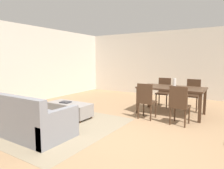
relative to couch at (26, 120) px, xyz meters
The scene contains 13 objects.
ground_plane 2.09m from the couch, 25.18° to the left, with size 10.80×10.80×0.00m, color #9E7A56.
wall_back 6.26m from the couch, 72.31° to the left, with size 9.00×0.12×2.70m, color beige.
wall_left 3.15m from the couch, 152.22° to the left, with size 0.12×11.00×2.70m, color beige.
area_rug 0.75m from the couch, 93.01° to the left, with size 3.00×2.80×0.01m, color gray.
couch is the anchor object (origin of this frame).
ottoman_table 1.35m from the couch, 93.14° to the left, with size 1.18×0.54×0.39m.
dining_table 3.75m from the couch, 55.97° to the left, with size 1.74×0.98×0.76m.
dining_chair_near_left 2.83m from the couch, 53.39° to the left, with size 0.41×0.41×0.92m.
dining_chair_near_right 3.35m from the couch, 41.30° to the left, with size 0.42×0.42×0.92m.
dining_chair_far_left 4.27m from the couch, 67.79° to the left, with size 0.41×0.41×0.92m.
dining_chair_far_right 4.70m from the couch, 57.84° to the left, with size 0.41×0.41×0.92m.
vase_centerpiece 3.80m from the couch, 54.67° to the left, with size 0.09×0.09×0.25m, color silver.
book_on_ottoman 1.31m from the couch, 97.66° to the left, with size 0.26×0.20×0.03m, color #333338.
Camera 1 is at (1.68, -3.25, 1.50)m, focal length 31.66 mm.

